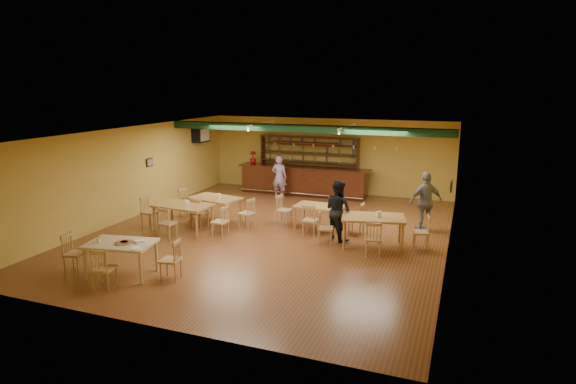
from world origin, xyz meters
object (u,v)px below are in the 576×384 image
at_px(dining_table_c, 184,218).
at_px(patron_right_a, 338,210).
at_px(dining_table_d, 373,231).
at_px(dining_table_a, 215,210).
at_px(patron_bar, 279,177).
at_px(bar_counter, 304,181).
at_px(near_table, 122,259).
at_px(dining_table_b, 319,217).

distance_m(dining_table_c, patron_right_a, 4.64).
relative_size(dining_table_d, patron_right_a, 0.97).
height_order(dining_table_a, dining_table_c, dining_table_c).
relative_size(dining_table_c, patron_bar, 1.01).
distance_m(bar_counter, dining_table_c, 6.20).
distance_m(dining_table_d, patron_right_a, 1.16).
bearing_deg(near_table, dining_table_c, 88.57).
xyz_separation_m(dining_table_c, patron_bar, (1.07, 5.11, 0.41)).
distance_m(near_table, patron_bar, 8.57).
xyz_separation_m(bar_counter, dining_table_c, (-1.79, -5.93, -0.15)).
distance_m(bar_counter, patron_right_a, 5.73).
bearing_deg(dining_table_d, dining_table_a, 161.17).
height_order(dining_table_c, dining_table_d, dining_table_d).
bearing_deg(dining_table_b, patron_bar, 131.89).
distance_m(dining_table_a, dining_table_c, 1.33).
bearing_deg(near_table, patron_right_a, 37.11).
bearing_deg(dining_table_b, dining_table_d, -25.61).
relative_size(patron_bar, patron_right_a, 0.95).
bearing_deg(near_table, dining_table_b, 47.88).
relative_size(dining_table_a, dining_table_d, 0.95).
bearing_deg(patron_right_a, patron_bar, -17.65).
bearing_deg(dining_table_c, near_table, -77.56).
distance_m(bar_counter, dining_table_b, 4.66).
height_order(dining_table_a, near_table, near_table).
bearing_deg(dining_table_a, bar_counter, 84.47).
bearing_deg(bar_counter, near_table, -97.58).
distance_m(dining_table_c, dining_table_d, 5.61).
bearing_deg(dining_table_d, near_table, -152.92).
bearing_deg(patron_right_a, bar_counter, -28.54).
relative_size(bar_counter, dining_table_d, 3.18).
relative_size(dining_table_b, patron_bar, 0.89).
bearing_deg(dining_table_b, dining_table_a, -168.79).
xyz_separation_m(dining_table_d, patron_right_a, (-1.05, 0.24, 0.45)).
bearing_deg(dining_table_b, bar_counter, 118.52).
height_order(dining_table_a, patron_bar, patron_bar).
distance_m(dining_table_c, near_table, 3.48).
xyz_separation_m(dining_table_a, dining_table_d, (5.20, -0.61, 0.02)).
height_order(near_table, patron_bar, patron_bar).
height_order(dining_table_c, patron_right_a, patron_right_a).
xyz_separation_m(patron_bar, patron_right_a, (3.46, -4.20, 0.04)).
xyz_separation_m(dining_table_a, patron_right_a, (4.15, -0.37, 0.47)).
bearing_deg(dining_table_a, patron_right_a, 6.24).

